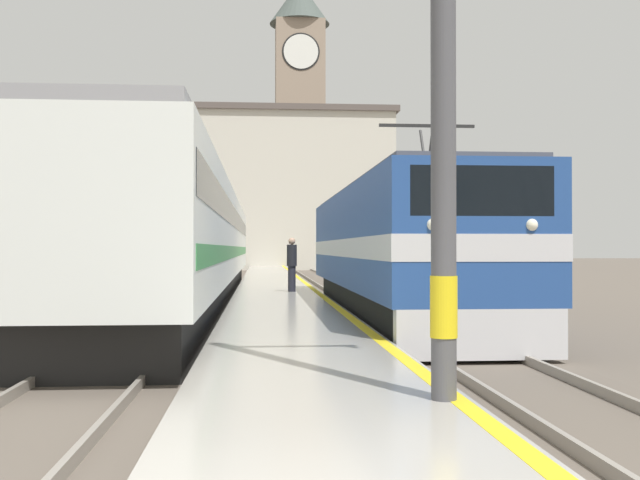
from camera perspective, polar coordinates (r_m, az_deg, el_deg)
The scene contains 9 objects.
ground_plane at distance 34.04m, azimuth -3.56°, elevation -3.76°, with size 200.00×200.00×0.00m, color #60564C.
platform at distance 29.03m, azimuth -3.38°, elevation -3.91°, with size 2.90×140.00×0.40m.
rail_track_near at distance 29.25m, azimuth 2.29°, elevation -4.22°, with size 2.83×140.00×0.16m.
rail_track_far at distance 29.13m, azimuth -9.11°, elevation -4.22°, with size 2.83×140.00×0.16m.
locomotive_train at distance 19.68m, azimuth 5.65°, elevation -0.82°, with size 2.92×15.87×4.47m.
passenger_train at distance 26.82m, azimuth -9.48°, elevation -0.09°, with size 2.92×34.47×3.91m.
person_on_platform at distance 25.31m, azimuth -2.16°, elevation -1.76°, with size 0.34×0.34×1.82m.
clock_tower at distance 74.41m, azimuth -1.57°, elevation 9.54°, with size 5.89×5.89×28.11m.
station_building at distance 66.19m, azimuth -3.88°, elevation 3.81°, with size 21.84×8.26×13.92m.
Camera 1 is at (-0.61, -3.98, 1.86)m, focal length 42.00 mm.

